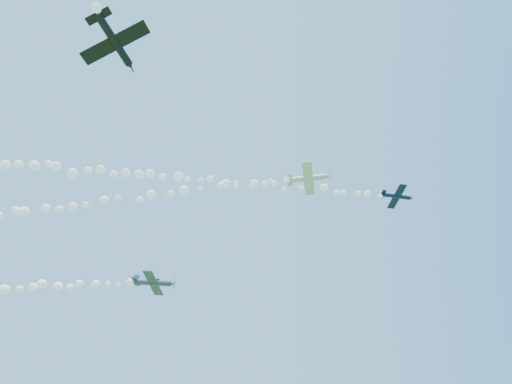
{
  "coord_description": "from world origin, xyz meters",
  "views": [
    {
      "loc": [
        4.08,
        -56.57,
        2.0
      ],
      "look_at": [
        4.21,
        -6.93,
        46.7
      ],
      "focal_mm": 30.0,
      "sensor_mm": 36.0,
      "label": 1
    }
  ],
  "objects_px": {
    "plane_navy": "(397,196)",
    "plane_black": "(115,42)",
    "plane_grey": "(153,283)",
    "plane_white": "(308,178)"
  },
  "relations": [
    {
      "from": "plane_grey",
      "to": "plane_black",
      "type": "bearing_deg",
      "value": -80.94
    },
    {
      "from": "plane_white",
      "to": "plane_grey",
      "type": "height_order",
      "value": "plane_white"
    },
    {
      "from": "plane_navy",
      "to": "plane_black",
      "type": "xyz_separation_m",
      "value": [
        -39.11,
        -36.02,
        -11.71
      ]
    },
    {
      "from": "plane_white",
      "to": "plane_navy",
      "type": "bearing_deg",
      "value": 36.52
    },
    {
      "from": "plane_grey",
      "to": "plane_black",
      "type": "height_order",
      "value": "plane_black"
    },
    {
      "from": "plane_navy",
      "to": "plane_black",
      "type": "bearing_deg",
      "value": -144.45
    },
    {
      "from": "plane_white",
      "to": "plane_black",
      "type": "bearing_deg",
      "value": -119.51
    },
    {
      "from": "plane_white",
      "to": "plane_black",
      "type": "height_order",
      "value": "plane_white"
    },
    {
      "from": "plane_white",
      "to": "plane_black",
      "type": "distance_m",
      "value": 36.04
    },
    {
      "from": "plane_navy",
      "to": "plane_black",
      "type": "relative_size",
      "value": 0.98
    }
  ]
}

